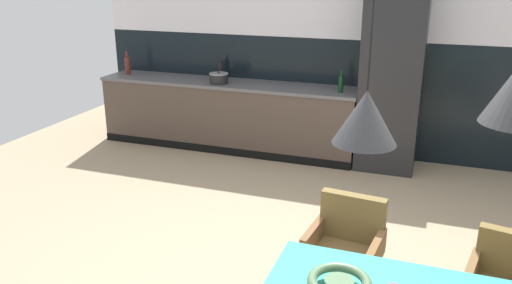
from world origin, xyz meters
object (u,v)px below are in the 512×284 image
(refrigerator_column, at_px, (392,81))
(bottle_oil_tall, at_px, (341,83))
(armchair_facing_counter, at_px, (347,239))
(cooking_pot, at_px, (219,78))
(fruit_bowl, at_px, (339,283))
(armchair_near_window, at_px, (511,280))
(bottle_wine_green, at_px, (221,70))
(pendant_lamp_over_table_near, at_px, (366,117))
(bottle_vinegar_dark, at_px, (128,65))

(refrigerator_column, bearing_deg, bottle_oil_tall, -173.11)
(armchair_facing_counter, height_order, cooking_pot, cooking_pot)
(fruit_bowl, xyz_separation_m, bottle_oil_tall, (-0.71, 3.70, 0.21))
(armchair_near_window, distance_m, bottle_oil_tall, 3.34)
(armchair_near_window, xyz_separation_m, cooking_pot, (-3.17, 2.83, 0.47))
(bottle_wine_green, bearing_deg, pendant_lamp_over_table_near, -58.45)
(armchair_facing_counter, bearing_deg, bottle_wine_green, -47.36)
(armchair_facing_counter, distance_m, fruit_bowl, 0.97)
(bottle_oil_tall, distance_m, pendant_lamp_over_table_near, 3.86)
(fruit_bowl, bearing_deg, armchair_facing_counter, 96.93)
(pendant_lamp_over_table_near, bearing_deg, armchair_facing_counter, 101.17)
(refrigerator_column, bearing_deg, bottle_wine_green, 175.21)
(fruit_bowl, distance_m, pendant_lamp_over_table_near, 0.89)
(cooking_pot, xyz_separation_m, bottle_oil_tall, (1.55, 0.04, 0.04))
(bottle_wine_green, xyz_separation_m, bottle_vinegar_dark, (-1.32, -0.18, 0.01))
(refrigerator_column, xyz_separation_m, armchair_near_window, (1.05, -2.94, -0.57))
(bottle_vinegar_dark, bearing_deg, pendant_lamp_over_table_near, -45.27)
(armchair_near_window, bearing_deg, cooking_pot, -30.46)
(refrigerator_column, xyz_separation_m, bottle_oil_tall, (-0.57, -0.07, -0.06))
(armchair_facing_counter, xyz_separation_m, armchair_near_window, (1.02, -0.10, -0.03))
(bottle_wine_green, height_order, bottle_oil_tall, bottle_wine_green)
(cooking_pot, distance_m, bottle_oil_tall, 1.55)
(bottle_wine_green, bearing_deg, armchair_facing_counter, -53.35)
(cooking_pot, distance_m, bottle_wine_green, 0.32)
(refrigerator_column, bearing_deg, armchair_near_window, -70.36)
(pendant_lamp_over_table_near, bearing_deg, bottle_vinegar_dark, 134.73)
(armchair_near_window, xyz_separation_m, bottle_wine_green, (-3.28, 3.13, 0.52))
(armchair_near_window, height_order, pendant_lamp_over_table_near, pendant_lamp_over_table_near)
(bottle_vinegar_dark, height_order, pendant_lamp_over_table_near, pendant_lamp_over_table_near)
(pendant_lamp_over_table_near, bearing_deg, bottle_wine_green, 121.55)
(cooking_pot, xyz_separation_m, bottle_wine_green, (-0.10, 0.29, 0.05))
(armchair_near_window, height_order, cooking_pot, cooking_pot)
(cooking_pot, height_order, bottle_vinegar_dark, bottle_vinegar_dark)
(armchair_facing_counter, relative_size, fruit_bowl, 2.42)
(armchair_facing_counter, relative_size, armchair_near_window, 1.07)
(armchair_facing_counter, xyz_separation_m, cooking_pot, (-2.15, 2.73, 0.44))
(bottle_oil_tall, bearing_deg, refrigerator_column, 6.89)
(bottle_vinegar_dark, bearing_deg, armchair_facing_counter, -38.57)
(bottle_oil_tall, bearing_deg, fruit_bowl, -79.15)
(armchair_near_window, relative_size, bottle_wine_green, 2.68)
(bottle_vinegar_dark, bearing_deg, fruit_bowl, -45.72)
(bottle_oil_tall, relative_size, bottle_vinegar_dark, 0.83)
(refrigerator_column, bearing_deg, armchair_facing_counter, -89.47)
(cooking_pot, bearing_deg, armchair_facing_counter, -51.81)
(bottle_vinegar_dark, distance_m, pendant_lamp_over_table_near, 5.37)
(armchair_near_window, xyz_separation_m, pendant_lamp_over_table_near, (-0.84, -0.84, 1.18))
(armchair_near_window, relative_size, pendant_lamp_over_table_near, 0.56)
(fruit_bowl, height_order, pendant_lamp_over_table_near, pendant_lamp_over_table_near)
(refrigerator_column, relative_size, armchair_facing_counter, 2.64)
(armchair_near_window, height_order, bottle_wine_green, bottle_wine_green)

